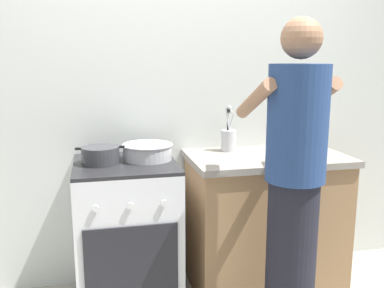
# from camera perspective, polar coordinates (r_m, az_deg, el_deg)

# --- Properties ---
(back_wall) EXTENTS (3.20, 0.10, 2.50)m
(back_wall) POSITION_cam_1_polar(r_m,az_deg,el_deg) (2.93, 1.21, 6.37)
(back_wall) COLOR silver
(back_wall) RESTS_ON ground
(countertop) EXTENTS (1.00, 0.60, 0.90)m
(countertop) POSITION_cam_1_polar(r_m,az_deg,el_deg) (2.90, 9.71, -10.13)
(countertop) COLOR #99724C
(countertop) RESTS_ON ground
(stove_range) EXTENTS (0.60, 0.62, 0.90)m
(stove_range) POSITION_cam_1_polar(r_m,az_deg,el_deg) (2.70, -8.63, -11.80)
(stove_range) COLOR silver
(stove_range) RESTS_ON ground
(pot) EXTENTS (0.29, 0.22, 0.10)m
(pot) POSITION_cam_1_polar(r_m,az_deg,el_deg) (2.54, -12.12, -1.48)
(pot) COLOR #38383D
(pot) RESTS_ON stove_range
(mixing_bowl) EXTENTS (0.31, 0.31, 0.10)m
(mixing_bowl) POSITION_cam_1_polar(r_m,az_deg,el_deg) (2.61, -5.97, -0.92)
(mixing_bowl) COLOR #B7B7BC
(mixing_bowl) RESTS_ON stove_range
(utensil_crock) EXTENTS (0.10, 0.10, 0.31)m
(utensil_crock) POSITION_cam_1_polar(r_m,az_deg,el_deg) (2.84, 4.89, 0.81)
(utensil_crock) COLOR silver
(utensil_crock) RESTS_ON countertop
(spice_bottle) EXTENTS (0.04, 0.04, 0.08)m
(spice_bottle) POSITION_cam_1_polar(r_m,az_deg,el_deg) (2.78, 11.08, -0.57)
(spice_bottle) COLOR silver
(spice_bottle) RESTS_ON countertop
(oil_bottle) EXTENTS (0.06, 0.06, 0.27)m
(oil_bottle) POSITION_cam_1_polar(r_m,az_deg,el_deg) (2.81, 14.30, 0.93)
(oil_bottle) COLOR gold
(oil_bottle) RESTS_ON countertop
(person) EXTENTS (0.41, 0.50, 1.70)m
(person) POSITION_cam_1_polar(r_m,az_deg,el_deg) (2.24, 13.44, -5.69)
(person) COLOR black
(person) RESTS_ON ground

